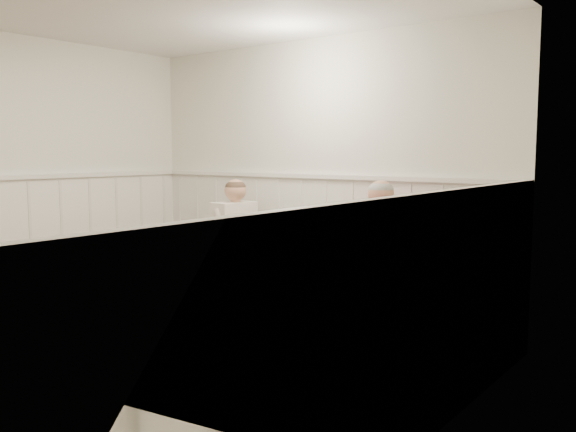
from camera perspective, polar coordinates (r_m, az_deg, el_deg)
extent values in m
plane|color=#4B2E1B|center=(4.42, -15.09, -14.69)|extent=(4.50, 4.50, 0.00)
cube|color=silver|center=(5.78, 2.57, 3.55)|extent=(4.00, 0.04, 2.60)
cube|color=silver|center=(2.82, 9.63, 0.90)|extent=(0.04, 4.50, 2.60)
cube|color=silver|center=(5.83, 2.45, -2.85)|extent=(3.98, 0.03, 1.30)
cube|color=silver|center=(2.96, 9.15, -11.74)|extent=(0.03, 4.48, 1.30)
cube|color=silver|center=(5.76, 2.39, 3.74)|extent=(3.98, 0.06, 0.04)
cube|color=silver|center=(2.83, 9.10, 1.33)|extent=(0.06, 4.48, 0.04)
cube|color=brown|center=(5.42, 1.29, -2.66)|extent=(0.96, 0.70, 0.04)
cylinder|color=#3F3833|center=(5.53, -4.21, -6.46)|extent=(0.05, 0.05, 0.71)
cylinder|color=#3F3833|center=(5.98, -0.36, -5.49)|extent=(0.05, 0.05, 0.71)
cylinder|color=#3F3833|center=(5.01, 3.25, -7.77)|extent=(0.05, 0.05, 0.71)
cylinder|color=#3F3833|center=(5.50, 6.80, -6.55)|extent=(0.05, 0.05, 0.71)
cube|color=tan|center=(5.06, 7.89, -6.49)|extent=(0.55, 0.55, 0.04)
cube|color=#5B7AC2|center=(5.05, 7.90, -6.08)|extent=(0.50, 0.50, 0.03)
cube|color=tan|center=(4.96, 10.20, -3.76)|extent=(0.15, 0.44, 0.47)
cylinder|color=tan|center=(4.89, 9.50, -9.84)|extent=(0.04, 0.04, 0.44)
cylinder|color=tan|center=(4.98, 5.13, -9.48)|extent=(0.04, 0.04, 0.44)
cylinder|color=tan|center=(5.25, 10.42, -8.75)|extent=(0.04, 0.04, 0.44)
cylinder|color=tan|center=(5.34, 6.35, -8.44)|extent=(0.04, 0.04, 0.44)
cube|color=tan|center=(5.97, -4.03, -4.44)|extent=(0.59, 0.59, 0.04)
cube|color=#5B7AC2|center=(5.96, -4.04, -4.08)|extent=(0.53, 0.53, 0.03)
cube|color=tan|center=(6.00, -5.91, -1.89)|extent=(0.20, 0.43, 0.48)
cylinder|color=tan|center=(6.26, -5.12, -6.23)|extent=(0.04, 0.04, 0.44)
cylinder|color=tan|center=(6.14, -1.69, -6.46)|extent=(0.04, 0.04, 0.44)
cylinder|color=tan|center=(5.91, -6.44, -6.99)|extent=(0.04, 0.04, 0.44)
cylinder|color=tan|center=(5.78, -2.82, -7.26)|extent=(0.04, 0.04, 0.44)
cube|color=#3F3F47|center=(5.16, 8.61, -8.97)|extent=(0.46, 0.43, 0.44)
cube|color=#3F3F47|center=(5.20, 6.86, -5.66)|extent=(0.44, 0.39, 0.13)
cube|color=#DA5D7C|center=(5.04, 8.72, -2.29)|extent=(0.27, 0.45, 0.54)
sphere|color=tan|center=(5.00, 8.79, 2.09)|extent=(0.22, 0.22, 0.22)
sphere|color=#A5A5A0|center=(5.00, 8.79, 2.43)|extent=(0.21, 0.21, 0.21)
cube|color=black|center=(5.24, 5.51, -1.88)|extent=(0.02, 0.07, 0.13)
cube|color=#3F3F47|center=(5.99, -4.91, -6.86)|extent=(0.46, 0.43, 0.43)
cube|color=#3F3F47|center=(5.80, -3.69, -4.54)|extent=(0.44, 0.39, 0.12)
cube|color=white|center=(5.89, -4.96, -1.24)|extent=(0.27, 0.44, 0.53)
sphere|color=tan|center=(5.85, -5.00, 2.43)|extent=(0.21, 0.21, 0.21)
sphere|color=#4C3828|center=(5.85, -5.00, 2.71)|extent=(0.20, 0.20, 0.20)
cylinder|color=white|center=(5.25, 3.60, -2.63)|extent=(0.31, 0.31, 0.02)
ellipsoid|color=#3F722D|center=(5.24, 2.98, -2.21)|extent=(0.15, 0.12, 0.06)
sphere|color=tan|center=(5.22, 4.29, -2.35)|extent=(0.04, 0.04, 0.04)
cube|color=#8E4A4B|center=(5.29, 4.22, -2.38)|extent=(0.09, 0.06, 0.01)
cylinder|color=white|center=(5.25, 4.79, -2.33)|extent=(0.06, 0.06, 0.03)
cylinder|color=white|center=(5.49, -0.51, -2.25)|extent=(0.30, 0.30, 0.02)
ellipsoid|color=#3F722D|center=(5.48, -1.10, -1.85)|extent=(0.15, 0.12, 0.06)
sphere|color=tan|center=(5.45, 0.12, -1.98)|extent=(0.04, 0.04, 0.04)
cylinder|color=silver|center=(5.61, 2.82, -2.14)|extent=(0.06, 0.06, 0.01)
cylinder|color=silver|center=(5.60, 2.83, -1.78)|extent=(0.01, 0.01, 0.07)
cone|color=gold|center=(5.59, 2.83, -1.16)|extent=(0.06, 0.06, 0.06)
cylinder|color=silver|center=(5.59, 2.83, -0.71)|extent=(0.06, 0.06, 0.03)
cylinder|color=silver|center=(5.55, 2.68, -2.21)|extent=(0.07, 0.07, 0.01)
cylinder|color=silver|center=(5.55, 2.68, -1.73)|extent=(0.01, 0.01, 0.09)
cone|color=gold|center=(5.54, 2.69, -0.91)|extent=(0.08, 0.08, 0.08)
cylinder|color=silver|center=(5.53, 2.69, -0.33)|extent=(0.08, 0.08, 0.03)
cylinder|color=black|center=(5.73, 0.05, -1.22)|extent=(0.06, 0.06, 0.15)
cone|color=black|center=(5.71, 0.05, -0.28)|extent=(0.06, 0.06, 0.04)
cylinder|color=black|center=(5.71, 0.05, -0.01)|extent=(0.02, 0.02, 0.03)
cylinder|color=#1E5698|center=(5.73, 0.05, -1.18)|extent=(0.06, 0.06, 0.04)
cylinder|color=white|center=(5.08, 0.60, -2.78)|extent=(0.19, 0.13, 0.04)
cylinder|color=silver|center=(5.66, 1.78, -1.74)|extent=(0.04, 0.04, 0.07)
cylinder|color=tan|center=(5.65, 1.79, -0.52)|extent=(0.02, 0.02, 0.22)
cone|color=tan|center=(5.63, 1.79, 0.87)|extent=(0.03, 0.03, 0.08)
cube|color=#5B7AC2|center=(5.74, -0.25, -1.94)|extent=(0.34, 0.28, 0.01)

